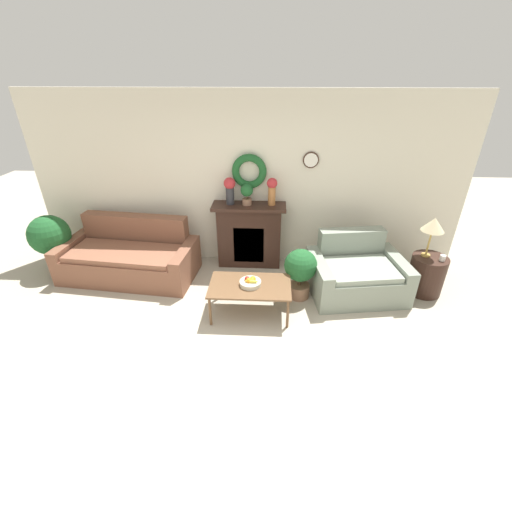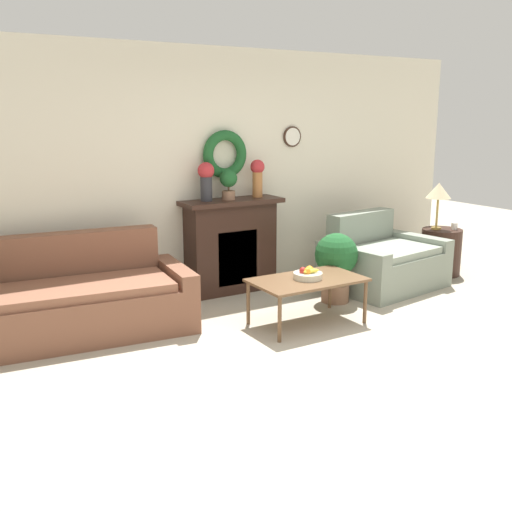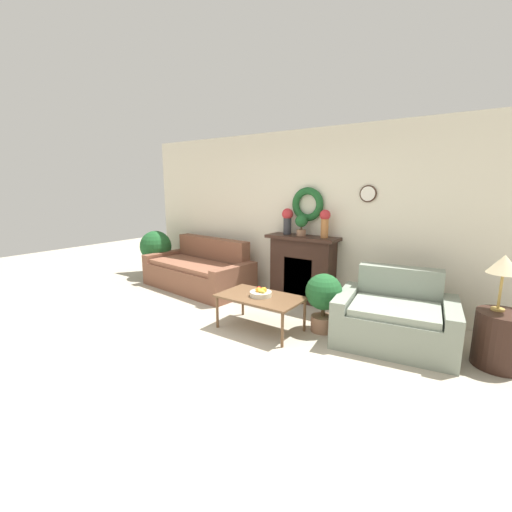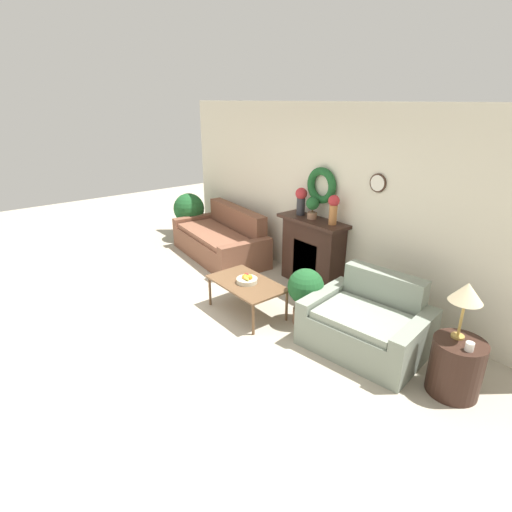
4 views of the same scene
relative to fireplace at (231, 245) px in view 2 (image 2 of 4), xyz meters
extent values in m
plane|color=#ADA38E|center=(-0.04, -2.44, -0.54)|extent=(16.00, 16.00, 0.00)
cube|color=beige|center=(-0.04, 0.21, 0.81)|extent=(6.80, 0.06, 2.70)
cylinder|color=#382319|center=(0.93, 0.16, 1.19)|extent=(0.24, 0.02, 0.24)
cylinder|color=white|center=(0.93, 0.15, 1.19)|extent=(0.20, 0.01, 0.20)
torus|color=#1E5628|center=(0.00, 0.12, 1.01)|extent=(0.53, 0.11, 0.53)
cube|color=#331E16|center=(0.00, 0.01, -0.03)|extent=(1.02, 0.34, 1.01)
cube|color=black|center=(0.00, -0.15, -0.11)|extent=(0.49, 0.02, 0.61)
cube|color=orange|center=(0.00, -0.16, -0.19)|extent=(0.39, 0.01, 0.33)
cube|color=#331E16|center=(0.00, -0.03, 0.50)|extent=(1.16, 0.41, 0.05)
cube|color=brown|center=(-1.88, -0.59, -0.33)|extent=(1.78, 0.93, 0.42)
cube|color=brown|center=(-1.83, -0.11, -0.09)|extent=(1.72, 0.38, 0.89)
cube|color=brown|center=(-0.93, -0.58, -0.26)|extent=(0.27, 0.99, 0.56)
cube|color=brown|center=(-1.88, -0.59, -0.08)|extent=(1.70, 0.86, 0.08)
cube|color=gray|center=(1.63, -0.88, -0.33)|extent=(1.07, 0.90, 0.42)
cube|color=gray|center=(1.56, -0.40, -0.11)|extent=(0.99, 0.36, 0.85)
cube|color=gray|center=(1.05, -0.86, -0.26)|extent=(0.31, 0.99, 0.56)
cube|color=gray|center=(2.18, -0.69, -0.26)|extent=(0.31, 0.99, 0.56)
cube|color=gray|center=(1.63, -0.88, -0.08)|extent=(1.03, 0.83, 0.08)
cube|color=brown|center=(0.10, -1.34, -0.10)|extent=(1.07, 0.63, 0.03)
cylinder|color=brown|center=(-0.39, -1.62, -0.32)|extent=(0.04, 0.04, 0.43)
cylinder|color=brown|center=(0.60, -1.62, -0.32)|extent=(0.04, 0.04, 0.43)
cylinder|color=brown|center=(-0.39, -1.06, -0.32)|extent=(0.04, 0.04, 0.43)
cylinder|color=brown|center=(0.60, -1.06, -0.32)|extent=(0.04, 0.04, 0.43)
cylinder|color=beige|center=(0.11, -1.34, -0.06)|extent=(0.28, 0.28, 0.06)
sphere|color=#B2231E|center=(0.06, -1.32, -0.01)|extent=(0.07, 0.07, 0.07)
sphere|color=orange|center=(0.13, -1.35, -0.01)|extent=(0.07, 0.07, 0.07)
sphere|color=orange|center=(0.14, -1.32, -0.01)|extent=(0.08, 0.08, 0.08)
sphere|color=orange|center=(0.09, -1.36, -0.01)|extent=(0.07, 0.07, 0.07)
ellipsoid|color=yellow|center=(0.12, -1.38, 0.00)|extent=(0.17, 0.05, 0.04)
cylinder|color=#331E16|center=(2.64, -0.70, -0.25)|extent=(0.50, 0.50, 0.58)
cylinder|color=#B28E42|center=(2.58, -0.65, 0.05)|extent=(0.12, 0.12, 0.02)
cylinder|color=#B28E42|center=(2.58, -0.65, 0.25)|extent=(0.03, 0.03, 0.37)
cone|color=beige|center=(2.58, -0.65, 0.53)|extent=(0.31, 0.31, 0.19)
cylinder|color=silver|center=(2.75, -0.79, 0.08)|extent=(0.08, 0.08, 0.08)
cylinder|color=#2D2D33|center=(-0.29, 0.01, 0.66)|extent=(0.13, 0.13, 0.26)
sphere|color=#B72D33|center=(-0.29, 0.01, 0.86)|extent=(0.18, 0.18, 0.18)
cylinder|color=#AD6B38|center=(0.35, 0.01, 0.67)|extent=(0.12, 0.12, 0.28)
sphere|color=#B72D33|center=(0.35, 0.01, 0.87)|extent=(0.16, 0.16, 0.16)
cylinder|color=#8E664C|center=(-0.03, -0.01, 0.57)|extent=(0.14, 0.14, 0.10)
cylinder|color=#4C3823|center=(-0.03, -0.01, 0.65)|extent=(0.02, 0.02, 0.05)
sphere|color=#1E5628|center=(-0.03, -0.01, 0.76)|extent=(0.20, 0.20, 0.20)
cylinder|color=#8E664C|center=(0.78, -0.92, -0.44)|extent=(0.30, 0.30, 0.20)
cylinder|color=#4C3823|center=(0.78, -0.92, -0.28)|extent=(0.05, 0.05, 0.13)
sphere|color=#1E5628|center=(0.78, -0.92, -0.02)|extent=(0.46, 0.46, 0.46)
camera|label=1|loc=(0.37, -5.05, 2.41)|focal=24.00mm
camera|label=2|loc=(-3.15, -5.82, 1.45)|focal=42.00mm
camera|label=3|loc=(2.46, -4.79, 1.29)|focal=24.00mm
camera|label=4|loc=(3.95, -4.23, 2.19)|focal=28.00mm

